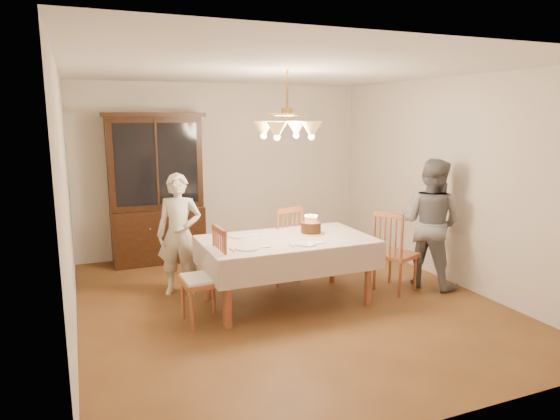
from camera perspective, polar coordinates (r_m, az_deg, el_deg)
name	(u,v)px	position (r m, az deg, el deg)	size (l,w,h in m)	color
ground	(287,302)	(5.86, 0.76, -10.48)	(5.00, 5.00, 0.00)	brown
room_shell	(287,166)	(5.48, 0.80, 5.10)	(5.00, 5.00, 5.00)	white
dining_table	(287,245)	(5.65, 0.77, -4.01)	(1.90, 1.10, 0.76)	brown
china_hutch	(156,191)	(7.43, -13.95, 2.08)	(1.38, 0.54, 2.16)	black
chair_far_side	(281,248)	(6.41, 0.11, -4.41)	(0.54, 0.52, 1.00)	brown
chair_left_end	(203,281)	(5.23, -8.74, -7.98)	(0.44, 0.46, 1.00)	brown
chair_right_end	(395,256)	(6.26, 13.00, -5.09)	(0.56, 0.57, 1.00)	brown
elderly_woman	(179,234)	(6.06, -11.44, -2.75)	(0.53, 0.35, 1.46)	beige
adult_in_grey	(431,223)	(6.48, 16.83, -1.44)	(0.78, 0.61, 1.61)	slate
birthday_cake	(311,228)	(5.84, 3.55, -2.09)	(0.30, 0.30, 0.22)	white
place_setting_near_left	(249,248)	(5.22, -3.55, -4.33)	(0.41, 0.27, 0.02)	white
place_setting_near_right	(307,244)	(5.39, 3.08, -3.85)	(0.39, 0.24, 0.02)	white
place_setting_far_left	(242,236)	(5.74, -4.40, -2.95)	(0.40, 0.25, 0.02)	white
chandelier	(287,129)	(5.46, 0.81, 9.23)	(0.62, 0.62, 0.73)	#BF8C3F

